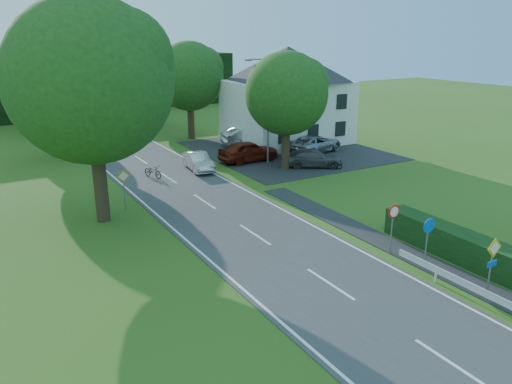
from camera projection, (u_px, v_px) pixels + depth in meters
road at (236, 223)px, 26.71m from camera, size 7.00×80.00×0.04m
parking_pad at (287, 150)px, 43.18m from camera, size 14.00×16.00×0.04m
line_edge_left at (179, 234)px, 25.13m from camera, size 0.12×80.00×0.01m
line_edge_right at (286, 212)px, 28.27m from camera, size 0.12×80.00×0.01m
line_centre at (236, 222)px, 26.70m from camera, size 0.12×80.00×0.01m
tree_main at (93, 113)px, 25.32m from camera, size 9.40×9.40×11.64m
tree_left_far at (60, 105)px, 39.40m from camera, size 7.00×7.00×8.58m
tree_right_far at (190, 91)px, 46.77m from camera, size 7.40×7.40×9.09m
tree_left_back at (43, 93)px, 49.57m from camera, size 6.60×6.60×8.07m
tree_right_back at (152, 91)px, 53.09m from camera, size 6.20×6.20×7.56m
tree_right_mid at (286, 112)px, 36.09m from camera, size 7.00×7.00×8.58m
treeline_right at (126, 81)px, 67.27m from camera, size 30.00×5.00×7.00m
house_white at (287, 94)px, 45.28m from camera, size 10.60×8.40×8.60m
streetlight at (267, 106)px, 37.46m from camera, size 2.03×0.18×8.00m
sign_priority_right at (493, 258)px, 18.38m from camera, size 0.78×0.09×2.59m
sign_roundabout at (428, 234)px, 20.88m from camera, size 0.64×0.08×2.37m
sign_speed_limit at (393, 217)px, 22.49m from camera, size 0.64×0.11×2.37m
sign_priority_left at (124, 182)px, 28.10m from camera, size 0.78×0.09×2.44m
moving_car at (198, 161)px, 36.71m from camera, size 1.83×4.10×1.31m
motorcycle at (153, 171)px, 34.87m from camera, size 1.17×1.82×0.90m
parked_car_red at (249, 151)px, 39.21m from camera, size 4.83×1.96×1.64m
parked_car_silver_a at (251, 136)px, 44.70m from camera, size 5.45×2.68×1.72m
parked_car_grey at (313, 158)px, 37.68m from camera, size 4.73×3.87×1.29m
parked_car_silver_b at (315, 144)px, 42.19m from camera, size 5.86×3.88×1.50m
parasol at (284, 139)px, 43.08m from camera, size 2.70×2.72×1.89m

